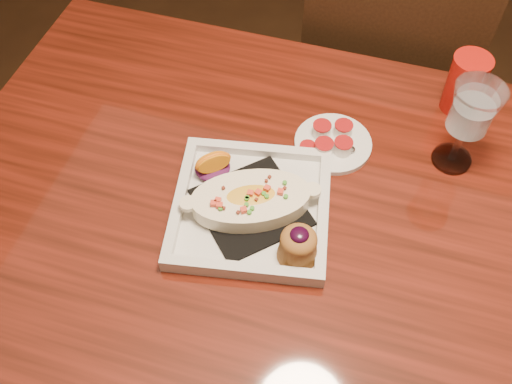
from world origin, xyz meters
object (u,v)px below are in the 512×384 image
(table, at_px, (338,256))
(red_tumbler, at_px, (464,84))
(plate, at_px, (255,208))
(saucer, at_px, (332,142))
(goblet, at_px, (472,113))
(chair_far, at_px, (380,85))

(table, xyz_separation_m, red_tumbler, (0.16, 0.35, 0.16))
(plate, xyz_separation_m, red_tumbler, (0.31, 0.37, 0.04))
(table, xyz_separation_m, plate, (-0.15, -0.02, 0.12))
(saucer, bearing_deg, red_tumbler, 38.82)
(goblet, bearing_deg, chair_far, 110.90)
(table, distance_m, saucer, 0.22)
(chair_far, distance_m, goblet, 0.58)
(saucer, distance_m, red_tumbler, 0.28)
(goblet, relative_size, red_tumbler, 1.47)
(chair_far, distance_m, saucer, 0.52)
(saucer, bearing_deg, plate, -115.68)
(chair_far, relative_size, plate, 2.99)
(goblet, distance_m, saucer, 0.25)
(table, height_order, red_tumbler, red_tumbler)
(chair_far, xyz_separation_m, goblet, (0.16, -0.42, 0.37))
(plate, xyz_separation_m, saucer, (0.09, 0.20, -0.01))
(plate, height_order, goblet, goblet)
(table, xyz_separation_m, saucer, (-0.06, 0.18, 0.11))
(plate, bearing_deg, red_tumbler, 39.67)
(goblet, height_order, saucer, goblet)
(table, relative_size, goblet, 8.17)
(saucer, bearing_deg, table, -70.80)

